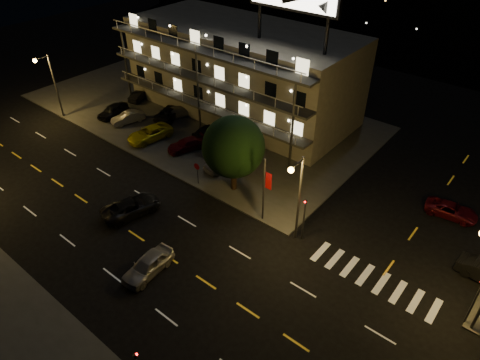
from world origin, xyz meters
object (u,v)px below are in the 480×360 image
Objects in this scene: lot_car_2 at (150,134)px; road_car_east at (148,265)px; road_car_west at (131,207)px; tree at (233,148)px; lot_car_4 at (224,161)px; lot_car_7 at (179,111)px.

lot_car_2 is 20.16m from road_car_east.
lot_car_2 is 12.94m from road_car_west.
road_car_west is at bearing 145.66° from road_car_east.
tree is at bearing 3.47° from lot_car_2.
road_car_west is (-6.50, 3.69, -0.03)m from road_car_east.
tree reaches higher than lot_car_4.
road_car_east reaches higher than road_car_west.
lot_car_2 reaches higher than lot_car_7.
road_car_east is (16.64, -19.50, -0.02)m from lot_car_7.
tree is 1.43× the size of lot_car_2.
lot_car_4 is 10.79m from road_car_west.
lot_car_7 is 25.64m from road_car_east.
lot_car_2 is 1.16× the size of lot_car_4.
lot_car_2 is at bearing -33.74° from road_car_west.
lot_car_4 reaches higher than road_car_west.
lot_car_4 is 1.01× the size of road_car_east.
lot_car_2 reaches higher than road_car_east.
tree is 1.73× the size of lot_car_7.
tree is 1.68× the size of road_car_east.
road_car_east is at bearing 152.31° from lot_car_7.
lot_car_7 is 18.79m from road_car_west.
tree is 10.49m from road_car_west.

